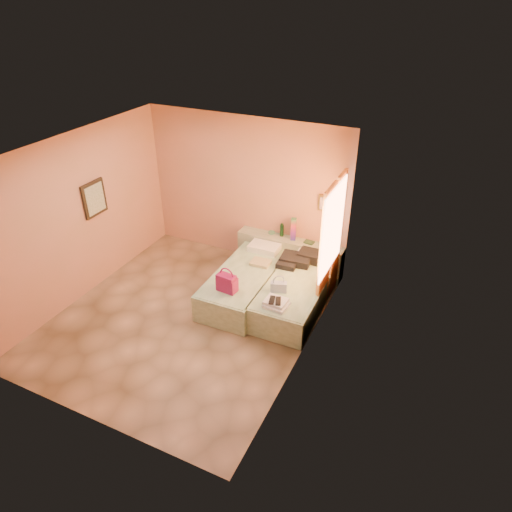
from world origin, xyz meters
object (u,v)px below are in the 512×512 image
(green_book, at_px, (309,242))
(flower_vase, at_px, (330,242))
(blue_handbag, at_px, (279,287))
(headboard_ledge, at_px, (289,255))
(water_bottle, at_px, (282,230))
(towel_stack, at_px, (276,304))
(magenta_handbag, at_px, (227,283))
(bed_left, at_px, (245,284))
(bed_right, at_px, (295,294))

(green_book, height_order, flower_vase, flower_vase)
(blue_handbag, bearing_deg, headboard_ledge, 83.91)
(water_bottle, distance_m, towel_stack, 2.00)
(water_bottle, xyz_separation_m, magenta_handbag, (-0.19, -1.81, -0.13))
(flower_vase, distance_m, blue_handbag, 1.46)
(flower_vase, bearing_deg, towel_stack, -99.03)
(flower_vase, relative_size, magenta_handbag, 0.90)
(bed_left, bearing_deg, bed_right, 4.59)
(bed_right, relative_size, flower_vase, 6.91)
(bed_right, xyz_separation_m, blue_handbag, (-0.16, -0.37, 0.33))
(blue_handbag, height_order, towel_stack, blue_handbag)
(bed_left, bearing_deg, magenta_handbag, -92.33)
(flower_vase, bearing_deg, magenta_handbag, -124.08)
(green_book, bearing_deg, bed_left, -114.83)
(flower_vase, height_order, blue_handbag, flower_vase)
(headboard_ledge, relative_size, blue_handbag, 7.82)
(blue_handbag, xyz_separation_m, towel_stack, (0.13, -0.38, -0.03))
(flower_vase, xyz_separation_m, blue_handbag, (-0.41, -1.39, -0.21))
(bed_left, relative_size, green_book, 11.43)
(magenta_handbag, bearing_deg, towel_stack, 1.87)
(green_book, relative_size, blue_handbag, 0.67)
(headboard_ledge, distance_m, magenta_handbag, 1.82)
(magenta_handbag, height_order, blue_handbag, magenta_handbag)
(bed_right, bearing_deg, green_book, 97.64)
(water_bottle, bearing_deg, bed_left, -98.31)
(headboard_ledge, height_order, flower_vase, flower_vase)
(bed_right, relative_size, towel_stack, 5.71)
(bed_left, bearing_deg, towel_stack, -38.39)
(bed_left, xyz_separation_m, blue_handbag, (0.74, -0.28, 0.33))
(green_book, xyz_separation_m, flower_vase, (0.41, -0.06, 0.13))
(bed_left, distance_m, blue_handbag, 0.86)
(green_book, bearing_deg, flower_vase, -0.79)
(flower_vase, xyz_separation_m, towel_stack, (-0.28, -1.77, -0.24))
(flower_vase, bearing_deg, blue_handbag, -106.34)
(headboard_ledge, height_order, magenta_handbag, magenta_handbag)
(green_book, height_order, blue_handbag, green_book)
(headboard_ledge, bearing_deg, green_book, 4.92)
(green_book, bearing_deg, bed_right, -74.01)
(blue_handbag, distance_m, towel_stack, 0.40)
(magenta_handbag, distance_m, blue_handbag, 0.83)
(bed_left, height_order, towel_stack, towel_stack)
(water_bottle, relative_size, magenta_handbag, 0.79)
(magenta_handbag, bearing_deg, green_book, 72.48)
(water_bottle, distance_m, flower_vase, 0.98)
(green_book, bearing_deg, headboard_ledge, -167.77)
(bed_right, relative_size, blue_handbag, 7.63)
(bed_left, height_order, bed_right, same)
(water_bottle, relative_size, flower_vase, 0.88)
(bed_left, relative_size, flower_vase, 6.91)
(bed_left, bearing_deg, headboard_ledge, 70.74)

